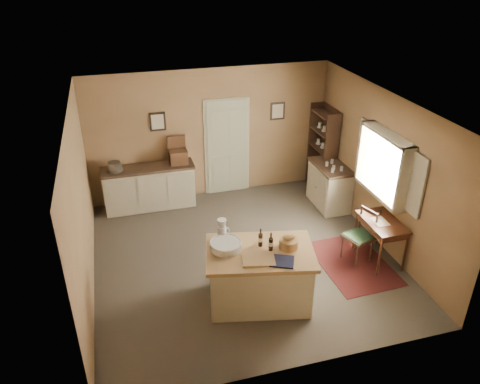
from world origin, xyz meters
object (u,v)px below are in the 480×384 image
(sideboard, at_px, (150,186))
(desk_chair, at_px, (358,237))
(writing_desk, at_px, (382,226))
(shelving_unit, at_px, (324,150))
(work_island, at_px, (259,274))
(right_cabinet, at_px, (329,185))

(sideboard, height_order, desk_chair, sideboard)
(writing_desk, bearing_deg, desk_chair, 165.24)
(shelving_unit, bearing_deg, sideboard, 176.39)
(work_island, distance_m, right_cabinet, 3.34)
(right_cabinet, bearing_deg, sideboard, 165.64)
(desk_chair, height_order, right_cabinet, right_cabinet)
(right_cabinet, bearing_deg, writing_desk, -89.99)
(shelving_unit, bearing_deg, desk_chair, -101.17)
(shelving_unit, bearing_deg, work_island, -128.02)
(writing_desk, height_order, shelving_unit, shelving_unit)
(desk_chair, bearing_deg, right_cabinet, 61.62)
(writing_desk, bearing_deg, right_cabinet, 90.01)
(desk_chair, height_order, shelving_unit, shelving_unit)
(work_island, height_order, sideboard, work_island)
(desk_chair, xyz_separation_m, right_cabinet, (0.36, 1.89, 0.01))
(sideboard, relative_size, right_cabinet, 1.76)
(work_island, xyz_separation_m, sideboard, (-1.26, 3.34, -0.00))
(writing_desk, bearing_deg, work_island, -168.73)
(work_island, distance_m, shelving_unit, 3.97)
(work_island, height_order, writing_desk, work_island)
(writing_desk, height_order, desk_chair, desk_chair)
(work_island, bearing_deg, writing_desk, 23.44)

